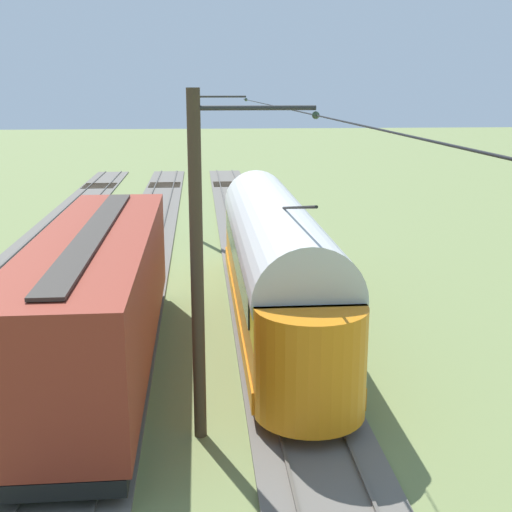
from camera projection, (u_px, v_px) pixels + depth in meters
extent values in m
plane|color=olive|center=(124.00, 308.00, 23.79)|extent=(220.00, 220.00, 0.00)
cube|color=#666059|center=(268.00, 303.00, 24.21)|extent=(2.80, 80.00, 0.10)
cube|color=#59544C|center=(248.00, 301.00, 24.13)|extent=(0.07, 80.00, 0.08)
cube|color=#59544C|center=(287.00, 300.00, 24.25)|extent=(0.07, 80.00, 0.08)
cube|color=#2D2316|center=(228.00, 182.00, 55.11)|extent=(2.50, 0.24, 0.08)
cube|color=#2D2316|center=(229.00, 183.00, 54.48)|extent=(2.50, 0.24, 0.08)
cube|color=#2D2316|center=(229.00, 184.00, 53.85)|extent=(2.50, 0.24, 0.08)
cube|color=#2D2316|center=(229.00, 185.00, 53.22)|extent=(2.50, 0.24, 0.08)
cube|color=#2D2316|center=(230.00, 186.00, 52.60)|extent=(2.50, 0.24, 0.08)
cube|color=#666059|center=(124.00, 307.00, 23.78)|extent=(2.80, 80.00, 0.10)
cube|color=#59544C|center=(104.00, 305.00, 23.70)|extent=(0.07, 80.00, 0.08)
cube|color=#59544C|center=(144.00, 304.00, 23.82)|extent=(0.07, 80.00, 0.08)
cube|color=#2D2316|center=(165.00, 183.00, 54.68)|extent=(2.50, 0.24, 0.08)
cube|color=#2D2316|center=(165.00, 184.00, 54.05)|extent=(2.50, 0.24, 0.08)
cube|color=#2D2316|center=(165.00, 185.00, 53.42)|extent=(2.50, 0.24, 0.08)
cube|color=#2D2316|center=(164.00, 186.00, 52.79)|extent=(2.50, 0.24, 0.08)
cube|color=#2D2316|center=(164.00, 187.00, 52.17)|extent=(2.50, 0.24, 0.08)
cube|color=#2D2316|center=(102.00, 184.00, 54.25)|extent=(2.50, 0.24, 0.08)
cube|color=#2D2316|center=(101.00, 185.00, 53.62)|extent=(2.50, 0.24, 0.08)
cube|color=#2D2316|center=(99.00, 186.00, 52.99)|extent=(2.50, 0.24, 0.08)
cube|color=#2D2316|center=(98.00, 187.00, 52.36)|extent=(2.50, 0.24, 0.08)
cube|color=#2D2316|center=(97.00, 188.00, 51.73)|extent=(2.50, 0.24, 0.08)
cube|color=orange|center=(274.00, 304.00, 22.01)|extent=(2.65, 14.32, 0.55)
cube|color=orange|center=(274.00, 282.00, 21.83)|extent=(2.55, 14.32, 0.95)
cube|color=yellow|center=(275.00, 253.00, 21.58)|extent=(2.55, 14.32, 1.05)
cylinder|color=silver|center=(275.00, 237.00, 21.45)|extent=(2.65, 14.04, 2.65)
cylinder|color=orange|center=(256.00, 230.00, 28.63)|extent=(2.55, 2.55, 2.55)
cylinder|color=orange|center=(310.00, 361.00, 14.89)|extent=(2.55, 2.55, 2.55)
cube|color=black|center=(254.00, 203.00, 29.48)|extent=(1.63, 0.08, 0.36)
cube|color=black|center=(254.00, 209.00, 29.59)|extent=(1.73, 0.06, 0.80)
cube|color=black|center=(314.00, 252.00, 21.69)|extent=(0.04, 12.03, 0.80)
cube|color=black|center=(235.00, 253.00, 21.47)|extent=(0.04, 12.03, 0.80)
cylinder|color=silver|center=(254.00, 230.00, 29.91)|extent=(0.24, 0.06, 0.24)
cube|color=gray|center=(254.00, 250.00, 30.08)|extent=(1.94, 0.12, 0.20)
cylinder|color=black|center=(297.00, 208.00, 16.35)|extent=(0.07, 5.36, 1.03)
cylinder|color=black|center=(279.00, 271.00, 26.53)|extent=(0.10, 0.76, 0.76)
cylinder|color=black|center=(243.00, 272.00, 26.41)|extent=(0.10, 0.76, 0.76)
cylinder|color=black|center=(320.00, 362.00, 17.68)|extent=(0.10, 0.76, 0.76)
cylinder|color=black|center=(267.00, 364.00, 17.56)|extent=(0.10, 0.76, 0.76)
cube|color=maroon|center=(98.00, 291.00, 17.93)|extent=(2.90, 13.21, 3.20)
cube|color=#332D28|center=(95.00, 231.00, 17.52)|extent=(0.70, 11.89, 0.08)
cube|color=black|center=(102.00, 353.00, 18.37)|extent=(2.70, 13.21, 0.36)
cube|color=black|center=(43.00, 301.00, 17.87)|extent=(0.06, 2.20, 2.56)
cylinder|color=black|center=(36.00, 436.00, 13.83)|extent=(0.10, 0.84, 0.84)
cylinder|color=black|center=(106.00, 433.00, 13.95)|extent=(0.10, 0.84, 0.84)
cylinder|color=black|center=(99.00, 300.00, 22.76)|extent=(0.10, 0.84, 0.84)
cylinder|color=black|center=(142.00, 299.00, 22.88)|extent=(0.10, 0.84, 0.84)
cylinder|color=#423323|center=(197.00, 166.00, 33.45)|extent=(0.28, 0.28, 7.66)
cylinder|color=#2D2D2D|center=(221.00, 97.00, 32.71)|extent=(2.48, 0.10, 0.10)
sphere|color=#334733|center=(246.00, 100.00, 32.85)|extent=(0.16, 0.16, 0.16)
cylinder|color=#423323|center=(197.00, 273.00, 14.11)|extent=(0.28, 0.28, 7.66)
cylinder|color=#2D2D2D|center=(255.00, 108.00, 13.38)|extent=(2.48, 0.10, 0.10)
sphere|color=#334733|center=(316.00, 115.00, 13.52)|extent=(0.16, 0.16, 0.16)
cylinder|color=black|center=(221.00, 97.00, 32.71)|extent=(2.48, 0.02, 0.02)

